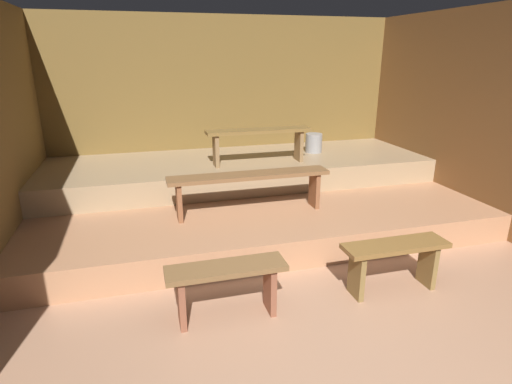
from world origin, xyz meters
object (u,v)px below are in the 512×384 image
bench_lower_center (250,181)px  pail_middle (314,143)px  bench_floor_left (226,280)px  bench_floor_right (394,256)px  bench_middle_center (258,137)px

bench_lower_center → pail_middle: size_ratio=6.50×
bench_floor_left → bench_floor_right: (1.52, 0.00, 0.00)m
bench_lower_center → bench_middle_center: bench_middle_center is taller
bench_floor_left → bench_lower_center: size_ratio=0.52×
bench_floor_left → bench_floor_right: 1.52m
bench_floor_left → bench_middle_center: (0.96, 2.43, 0.65)m
bench_middle_center → bench_floor_left: bearing=-111.6°
bench_floor_right → bench_middle_center: bench_middle_center is taller
bench_middle_center → pail_middle: bearing=23.2°
bench_lower_center → bench_middle_center: 1.10m
bench_lower_center → bench_floor_right: bearing=-56.7°
bench_floor_left → pail_middle: 3.48m
bench_middle_center → pail_middle: bench_middle_center is taller
bench_floor_right → bench_middle_center: 2.58m
bench_floor_left → bench_lower_center: bearing=68.3°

